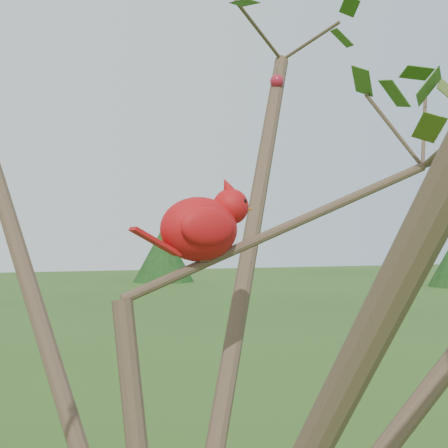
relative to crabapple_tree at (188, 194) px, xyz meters
name	(u,v)px	position (x,y,z in m)	size (l,w,h in m)	color
crabapple_tree	(188,194)	(0.00, 0.00, 0.00)	(2.35, 2.05, 2.95)	#412F23
cardinal	(203,226)	(0.07, 0.11, -0.05)	(0.24, 0.13, 0.17)	red
distant_trees	(24,260)	(0.78, 22.69, -0.78)	(40.54, 11.44, 2.94)	#412F23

